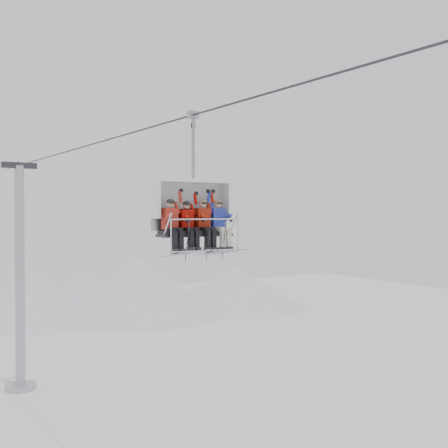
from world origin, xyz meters
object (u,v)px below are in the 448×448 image
chairlift_carrier (191,207)px  skier_center_left (188,224)px  skier_center_right (205,223)px  lift_tower_right (20,292)px  skier_far_right (219,223)px  skier_far_left (172,223)px

chairlift_carrier → skier_center_left: chairlift_carrier is taller
skier_center_right → lift_tower_right: bearing=90.8°
skier_far_right → skier_center_left: bearing=-179.6°
lift_tower_right → skier_center_right: 21.05m
skier_center_left → skier_far_right: skier_far_right is taller
chairlift_carrier → lift_tower_right: bearing=90.0°
skier_far_right → skier_far_left: bearing=180.0°
skier_far_right → skier_center_right: bearing=180.0°
chairlift_carrier → skier_center_left: 0.64m
lift_tower_right → skier_far_right: (0.78, -20.57, 4.43)m
skier_center_right → skier_far_right: size_ratio=1.00×
skier_center_right → chairlift_carrier: bearing=131.6°
chairlift_carrier → skier_center_right: bearing=-48.4°
lift_tower_right → skier_center_left: bearing=-90.8°
lift_tower_right → skier_center_right: bearing=-89.2°
skier_center_left → skier_center_right: skier_center_right is taller
lift_tower_right → chairlift_carrier: 20.85m
skier_far_left → skier_center_right: (1.06, 0.00, 0.00)m
skier_far_left → skier_center_left: (0.51, -0.01, -0.03)m
lift_tower_right → skier_far_right: size_ratio=7.99×
lift_tower_right → skier_center_left: 21.05m
skier_far_left → skier_center_right: same height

